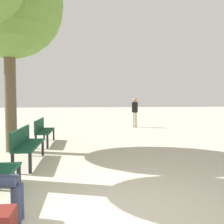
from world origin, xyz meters
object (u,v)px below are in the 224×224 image
(bench_row_2, at_px, (43,129))
(tree_row_1, at_px, (8,4))
(pedestrian_near, at_px, (135,111))
(bench_row_1, at_px, (26,142))

(bench_row_2, bearing_deg, tree_row_1, -123.89)
(pedestrian_near, bearing_deg, tree_row_1, -131.32)
(tree_row_1, relative_size, pedestrian_near, 3.68)
(bench_row_2, xyz_separation_m, tree_row_1, (-0.75, -1.11, 3.79))
(tree_row_1, bearing_deg, pedestrian_near, 48.68)
(bench_row_2, bearing_deg, pedestrian_near, 47.07)
(tree_row_1, height_order, pedestrian_near, tree_row_1)
(bench_row_2, distance_m, tree_row_1, 4.02)
(tree_row_1, bearing_deg, bench_row_2, 56.11)
(bench_row_1, height_order, bench_row_2, same)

